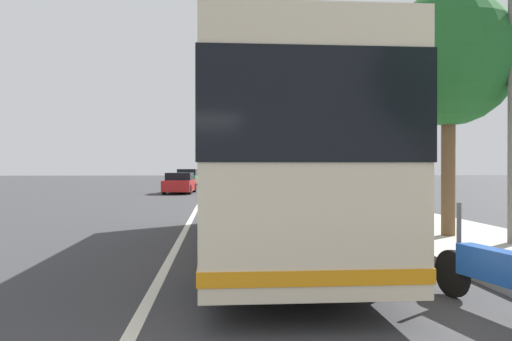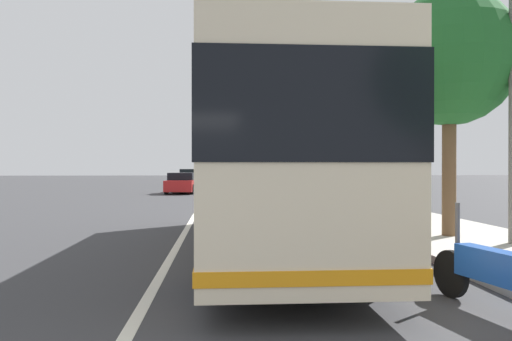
{
  "view_description": "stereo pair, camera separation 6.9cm",
  "coord_description": "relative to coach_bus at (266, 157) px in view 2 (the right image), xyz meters",
  "views": [
    {
      "loc": [
        -1.3,
        -0.89,
        1.71
      ],
      "look_at": [
        8.9,
        -1.68,
        1.66
      ],
      "focal_mm": 34.56,
      "sensor_mm": 36.0,
      "label": 1
    },
    {
      "loc": [
        -1.3,
        -0.96,
        1.71
      ],
      "look_at": [
        8.9,
        -1.68,
        1.66
      ],
      "focal_mm": 34.56,
      "sensor_mm": 36.0,
      "label": 2
    }
  ],
  "objects": [
    {
      "name": "roadside_tree_mid_block",
      "position": [
        0.9,
        -4.34,
        2.27
      ],
      "size": [
        3.1,
        3.1,
        5.79
      ],
      "color": "brown",
      "rests_on": "ground"
    },
    {
      "name": "motorcycle_far_end",
      "position": [
        -2.01,
        -2.1,
        -1.46
      ],
      "size": [
        2.34,
        0.26,
        1.28
      ],
      "rotation": [
        0.0,
        0.0,
        -0.02
      ],
      "color": "black",
      "rests_on": "ground"
    },
    {
      "name": "sidewalk_curb",
      "position": [
        1.13,
        -4.65,
        -1.87
      ],
      "size": [
        110.0,
        3.6,
        0.14
      ],
      "primitive_type": "cube",
      "color": "#B2ADA3",
      "rests_on": "ground"
    },
    {
      "name": "lane_divider_line",
      "position": [
        1.13,
        1.9,
        -1.94
      ],
      "size": [
        110.0,
        0.16,
        0.01
      ],
      "primitive_type": "cube",
      "color": "silver",
      "rests_on": "ground"
    },
    {
      "name": "motorcycle_nearest_curb",
      "position": [
        -4.72,
        -2.28,
        -1.46
      ],
      "size": [
        2.33,
        0.58,
        1.26
      ],
      "rotation": [
        0.0,
        0.0,
        0.21
      ],
      "color": "black",
      "rests_on": "ground"
    },
    {
      "name": "car_oncoming",
      "position": [
        29.82,
        -0.38,
        -1.22
      ],
      "size": [
        4.39,
        1.82,
        1.48
      ],
      "rotation": [
        0.0,
        0.0,
        0.0
      ],
      "color": "#2D7238",
      "rests_on": "ground"
    },
    {
      "name": "car_behind_bus",
      "position": [
        23.14,
        3.56,
        -1.28
      ],
      "size": [
        4.49,
        2.05,
        1.38
      ],
      "rotation": [
        0.0,
        0.0,
        3.08
      ],
      "color": "red",
      "rests_on": "ground"
    },
    {
      "name": "coach_bus",
      "position": [
        0.0,
        0.0,
        0.0
      ],
      "size": [
        10.62,
        2.54,
        3.39
      ],
      "rotation": [
        0.0,
        0.0,
        0.0
      ],
      "color": "beige",
      "rests_on": "ground"
    },
    {
      "name": "car_side_street",
      "position": [
        37.26,
        3.92,
        -1.19
      ],
      "size": [
        4.5,
        2.12,
        1.59
      ],
      "rotation": [
        0.0,
        0.0,
        3.09
      ],
      "color": "#2D7238",
      "rests_on": "ground"
    }
  ]
}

